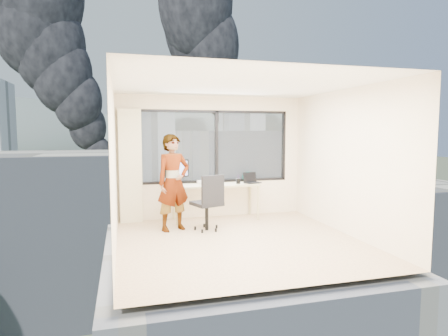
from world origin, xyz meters
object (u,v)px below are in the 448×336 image
object	(u,v)px
game_console	(205,182)
laptop	(253,178)
chair	(207,202)
monitor	(177,172)
desk	(216,202)
person	(173,183)
handbag	(248,177)

from	to	relation	value
game_console	laptop	distance (m)	1.01
chair	monitor	size ratio (longest dim) A/B	2.04
desk	laptop	world-z (taller)	laptop
chair	monitor	distance (m)	1.10
monitor	chair	bearing A→B (deg)	-82.24
desk	monitor	xyz separation A→B (m)	(-0.80, 0.10, 0.64)
desk	monitor	size ratio (longest dim) A/B	3.40
desk	person	bearing A→B (deg)	-146.90
chair	game_console	world-z (taller)	chair
person	laptop	size ratio (longest dim) A/B	5.28
desk	laptop	bearing A→B (deg)	-3.23
monitor	laptop	world-z (taller)	monitor
monitor	laptop	size ratio (longest dim) A/B	1.55
chair	person	xyz separation A→B (m)	(-0.60, 0.17, 0.36)
game_console	monitor	bearing A→B (deg)	166.93
chair	person	distance (m)	0.72
person	desk	bearing A→B (deg)	11.61
desk	chair	world-z (taller)	chair
monitor	handbag	size ratio (longest dim) A/B	1.89
desk	game_console	bearing A→B (deg)	136.99
chair	handbag	size ratio (longest dim) A/B	3.85
handbag	chair	bearing A→B (deg)	-157.19
person	game_console	distance (m)	1.13
monitor	game_console	xyz separation A→B (m)	(0.62, 0.07, -0.23)
desk	chair	distance (m)	0.90
monitor	game_console	world-z (taller)	monitor
person	handbag	world-z (taller)	person
monitor	game_console	size ratio (longest dim) A/B	1.82
chair	monitor	bearing A→B (deg)	96.27
desk	game_console	world-z (taller)	game_console
chair	person	world-z (taller)	person
desk	game_console	xyz separation A→B (m)	(-0.18, 0.17, 0.41)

